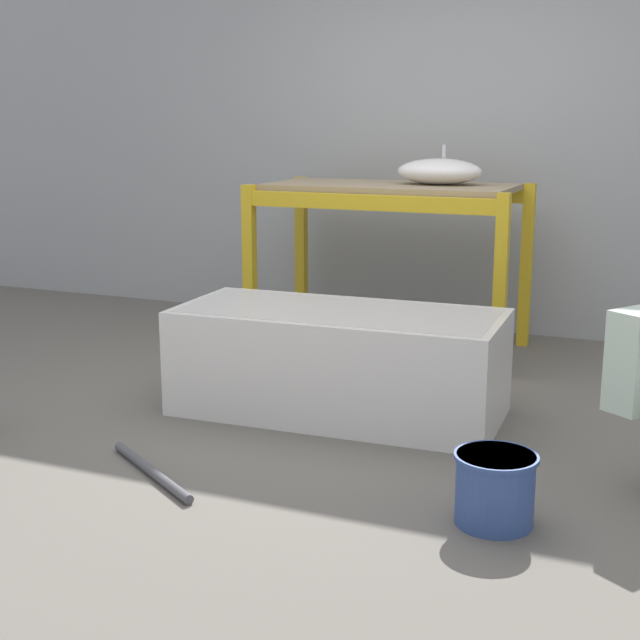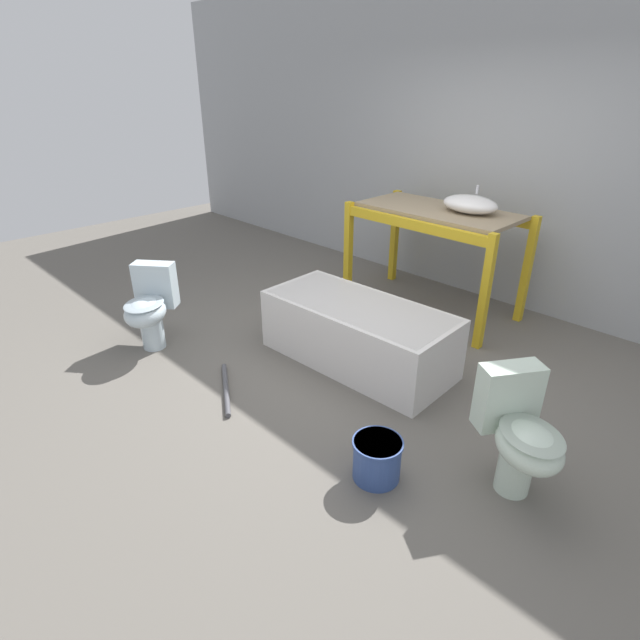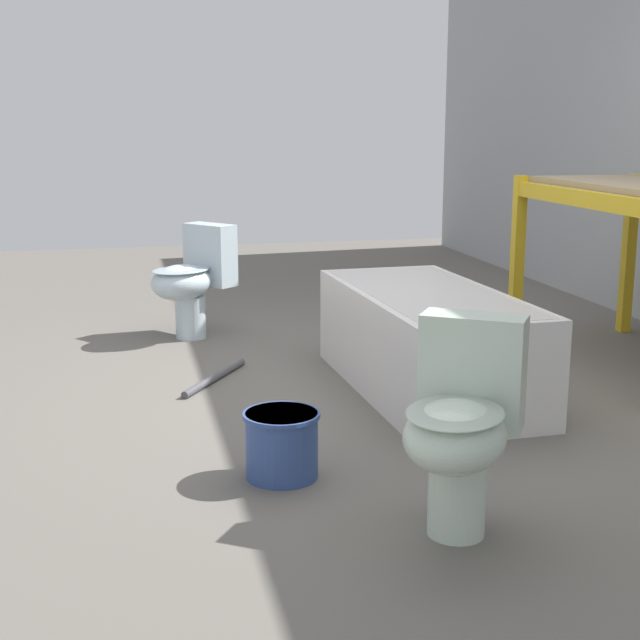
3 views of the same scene
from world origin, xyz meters
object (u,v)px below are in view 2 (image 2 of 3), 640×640
object	(u,v)px
bathtub_main	(358,329)
sink_basin	(470,204)
toilet_far	(520,433)
bucket_white	(377,458)
toilet_near	(150,306)

from	to	relation	value
bathtub_main	sink_basin	bearing A→B (deg)	83.80
toilet_far	bucket_white	distance (m)	0.82
bucket_white	toilet_far	bearing A→B (deg)	39.82
sink_basin	bucket_white	xyz separation A→B (m)	(0.90, -2.35, -0.99)
sink_basin	toilet_near	world-z (taller)	sink_basin
sink_basin	bathtub_main	distance (m)	1.64
sink_basin	toilet_near	distance (m)	3.03
sink_basin	toilet_far	bearing A→B (deg)	-51.01
toilet_far	bucket_white	xyz separation A→B (m)	(-0.60, -0.50, -0.25)
toilet_near	bucket_white	bearing A→B (deg)	-35.28
sink_basin	bathtub_main	size ratio (longest dim) A/B	0.32
toilet_near	toilet_far	xyz separation A→B (m)	(3.05, 0.65, 0.00)
bathtub_main	toilet_far	bearing A→B (deg)	-17.82
bathtub_main	toilet_near	distance (m)	1.82
toilet_far	sink_basin	bearing A→B (deg)	72.40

